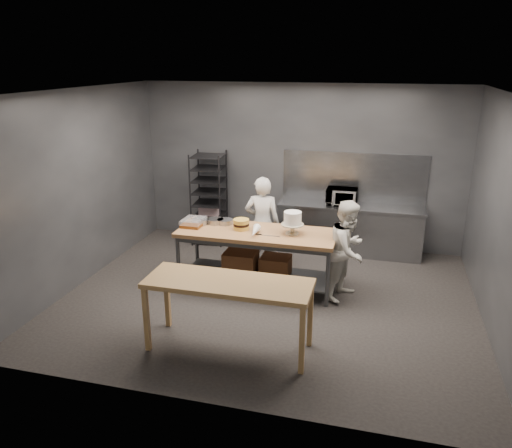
{
  "coord_description": "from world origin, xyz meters",
  "views": [
    {
      "loc": [
        1.53,
        -6.56,
        3.42
      ],
      "look_at": [
        -0.27,
        0.29,
        1.05
      ],
      "focal_mm": 35.0,
      "sensor_mm": 36.0,
      "label": 1
    }
  ],
  "objects_px": {
    "microwave": "(342,197)",
    "frosted_cake_stand": "(293,220)",
    "work_table": "(256,252)",
    "chef_behind": "(262,224)",
    "speed_rack": "(209,199)",
    "chef_right": "(348,250)",
    "layer_cake": "(241,224)",
    "near_counter": "(228,288)"
  },
  "relations": [
    {
      "from": "chef_right",
      "to": "microwave",
      "type": "distance_m",
      "value": 1.88
    },
    {
      "from": "speed_rack",
      "to": "near_counter",
      "type": "bearing_deg",
      "value": -66.81
    },
    {
      "from": "chef_right",
      "to": "layer_cake",
      "type": "height_order",
      "value": "chef_right"
    },
    {
      "from": "work_table",
      "to": "layer_cake",
      "type": "height_order",
      "value": "layer_cake"
    },
    {
      "from": "work_table",
      "to": "microwave",
      "type": "bearing_deg",
      "value": 58.97
    },
    {
      "from": "speed_rack",
      "to": "chef_right",
      "type": "xyz_separation_m",
      "value": [
        2.78,
        -1.76,
        -0.11
      ]
    },
    {
      "from": "chef_behind",
      "to": "chef_right",
      "type": "relative_size",
      "value": 1.07
    },
    {
      "from": "work_table",
      "to": "frosted_cake_stand",
      "type": "distance_m",
      "value": 0.79
    },
    {
      "from": "work_table",
      "to": "layer_cake",
      "type": "bearing_deg",
      "value": 174.53
    },
    {
      "from": "microwave",
      "to": "frosted_cake_stand",
      "type": "relative_size",
      "value": 1.57
    },
    {
      "from": "near_counter",
      "to": "chef_behind",
      "type": "height_order",
      "value": "chef_behind"
    },
    {
      "from": "speed_rack",
      "to": "chef_behind",
      "type": "distance_m",
      "value": 1.66
    },
    {
      "from": "work_table",
      "to": "layer_cake",
      "type": "distance_m",
      "value": 0.49
    },
    {
      "from": "speed_rack",
      "to": "frosted_cake_stand",
      "type": "bearing_deg",
      "value": -41.95
    },
    {
      "from": "work_table",
      "to": "microwave",
      "type": "distance_m",
      "value": 2.2
    },
    {
      "from": "near_counter",
      "to": "speed_rack",
      "type": "height_order",
      "value": "speed_rack"
    },
    {
      "from": "work_table",
      "to": "speed_rack",
      "type": "height_order",
      "value": "speed_rack"
    },
    {
      "from": "near_counter",
      "to": "layer_cake",
      "type": "distance_m",
      "value": 1.84
    },
    {
      "from": "speed_rack",
      "to": "frosted_cake_stand",
      "type": "distance_m",
      "value": 2.63
    },
    {
      "from": "speed_rack",
      "to": "microwave",
      "type": "xyz_separation_m",
      "value": [
        2.5,
        0.08,
        0.19
      ]
    },
    {
      "from": "chef_behind",
      "to": "frosted_cake_stand",
      "type": "bearing_deg",
      "value": 125.57
    },
    {
      "from": "frosted_cake_stand",
      "to": "work_table",
      "type": "bearing_deg",
      "value": -178.89
    },
    {
      "from": "chef_behind",
      "to": "layer_cake",
      "type": "relative_size",
      "value": 6.59
    },
    {
      "from": "work_table",
      "to": "chef_right",
      "type": "relative_size",
      "value": 1.61
    },
    {
      "from": "microwave",
      "to": "work_table",
      "type": "bearing_deg",
      "value": -121.03
    },
    {
      "from": "work_table",
      "to": "speed_rack",
      "type": "xyz_separation_m",
      "value": [
        -1.39,
        1.76,
        0.28
      ]
    },
    {
      "from": "chef_right",
      "to": "layer_cake",
      "type": "bearing_deg",
      "value": 111.61
    },
    {
      "from": "work_table",
      "to": "near_counter",
      "type": "relative_size",
      "value": 1.2
    },
    {
      "from": "near_counter",
      "to": "chef_behind",
      "type": "xyz_separation_m",
      "value": [
        -0.21,
        2.5,
        -0.02
      ]
    },
    {
      "from": "near_counter",
      "to": "speed_rack",
      "type": "relative_size",
      "value": 1.14
    },
    {
      "from": "near_counter",
      "to": "speed_rack",
      "type": "xyz_separation_m",
      "value": [
        -1.51,
        3.53,
        0.04
      ]
    },
    {
      "from": "near_counter",
      "to": "layer_cake",
      "type": "bearing_deg",
      "value": 101.48
    },
    {
      "from": "work_table",
      "to": "microwave",
      "type": "xyz_separation_m",
      "value": [
        1.11,
        1.84,
        0.48
      ]
    },
    {
      "from": "near_counter",
      "to": "frosted_cake_stand",
      "type": "relative_size",
      "value": 5.8
    },
    {
      "from": "microwave",
      "to": "near_counter",
      "type": "bearing_deg",
      "value": -105.28
    },
    {
      "from": "layer_cake",
      "to": "speed_rack",
      "type": "bearing_deg",
      "value": 123.48
    },
    {
      "from": "work_table",
      "to": "frosted_cake_stand",
      "type": "height_order",
      "value": "frosted_cake_stand"
    },
    {
      "from": "speed_rack",
      "to": "chef_behind",
      "type": "relative_size",
      "value": 1.1
    },
    {
      "from": "work_table",
      "to": "near_counter",
      "type": "xyz_separation_m",
      "value": [
        0.12,
        -1.77,
        0.24
      ]
    },
    {
      "from": "work_table",
      "to": "chef_behind",
      "type": "xyz_separation_m",
      "value": [
        -0.09,
        0.73,
        0.23
      ]
    },
    {
      "from": "microwave",
      "to": "layer_cake",
      "type": "xyz_separation_m",
      "value": [
        -1.35,
        -1.81,
        -0.05
      ]
    },
    {
      "from": "near_counter",
      "to": "chef_behind",
      "type": "bearing_deg",
      "value": 94.76
    }
  ]
}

